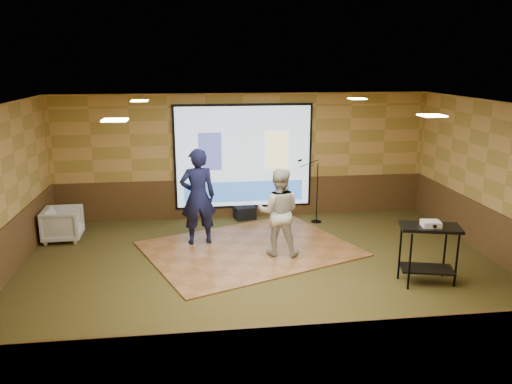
{
  "coord_description": "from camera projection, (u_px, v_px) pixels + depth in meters",
  "views": [
    {
      "loc": [
        -1.19,
        -8.26,
        3.72
      ],
      "look_at": [
        -0.03,
        0.87,
        1.3
      ],
      "focal_mm": 35.0,
      "sensor_mm": 36.0,
      "label": 1
    }
  ],
  "objects": [
    {
      "name": "downlight_ne",
      "position": [
        357.0,
        99.0,
        10.26
      ],
      "size": [
        0.32,
        0.32,
        0.02
      ],
      "primitive_type": "cube",
      "color": "beige",
      "rests_on": "room_shell"
    },
    {
      "name": "downlight_se",
      "position": [
        432.0,
        116.0,
        7.09
      ],
      "size": [
        0.32,
        0.32,
        0.02
      ],
      "primitive_type": "cube",
      "color": "beige",
      "rests_on": "room_shell"
    },
    {
      "name": "av_table",
      "position": [
        429.0,
        242.0,
        8.46
      ],
      "size": [
        0.98,
        0.52,
        1.04
      ],
      "rotation": [
        0.0,
        0.0,
        -0.25
      ],
      "color": "black",
      "rests_on": "ground"
    },
    {
      "name": "ground",
      "position": [
        263.0,
        273.0,
        9.02
      ],
      "size": [
        9.0,
        9.0,
        0.0
      ],
      "primitive_type": "plane",
      "color": "#293216",
      "rests_on": "ground"
    },
    {
      "name": "downlight_sw",
      "position": [
        115.0,
        120.0,
        6.55
      ],
      "size": [
        0.32,
        0.32,
        0.02
      ],
      "primitive_type": "cube",
      "color": "beige",
      "rests_on": "room_shell"
    },
    {
      "name": "projector",
      "position": [
        431.0,
        224.0,
        8.34
      ],
      "size": [
        0.33,
        0.29,
        0.1
      ],
      "primitive_type": "cube",
      "rotation": [
        0.0,
        0.0,
        -0.15
      ],
      "color": "white",
      "rests_on": "av_table"
    },
    {
      "name": "player_left",
      "position": [
        198.0,
        197.0,
        10.21
      ],
      "size": [
        0.79,
        0.58,
        2.0
      ],
      "primitive_type": "imported",
      "rotation": [
        0.0,
        0.0,
        3.28
      ],
      "color": "#13163B",
      "rests_on": "dance_floor"
    },
    {
      "name": "room_shell",
      "position": [
        264.0,
        160.0,
        8.48
      ],
      "size": [
        9.04,
        7.04,
        3.02
      ],
      "color": "tan",
      "rests_on": "ground"
    },
    {
      "name": "dance_floor",
      "position": [
        250.0,
        249.0,
        10.16
      ],
      "size": [
        4.78,
        4.25,
        0.03
      ],
      "primitive_type": "cube",
      "rotation": [
        0.0,
        0.0,
        0.38
      ],
      "color": "#925D35",
      "rests_on": "ground"
    },
    {
      "name": "downlight_nw",
      "position": [
        139.0,
        101.0,
        9.72
      ],
      "size": [
        0.32,
        0.32,
        0.02
      ],
      "primitive_type": "cube",
      "color": "beige",
      "rests_on": "room_shell"
    },
    {
      "name": "player_right",
      "position": [
        279.0,
        212.0,
        9.64
      ],
      "size": [
        0.97,
        0.83,
        1.73
      ],
      "primitive_type": "imported",
      "rotation": [
        0.0,
        0.0,
        2.91
      ],
      "color": "beige",
      "rests_on": "dance_floor"
    },
    {
      "name": "wainscot_right",
      "position": [
        497.0,
        238.0,
        9.44
      ],
      "size": [
        0.04,
        7.0,
        0.95
      ],
      "primitive_type": "cube",
      "color": "#493318",
      "rests_on": "ground"
    },
    {
      "name": "mic_stand",
      "position": [
        314.0,
        202.0,
        11.78
      ],
      "size": [
        0.61,
        0.25,
        1.54
      ],
      "rotation": [
        0.0,
        0.0,
        -0.28
      ],
      "color": "black",
      "rests_on": "ground"
    },
    {
      "name": "duffel_bag",
      "position": [
        245.0,
        213.0,
        12.1
      ],
      "size": [
        0.55,
        0.44,
        0.3
      ],
      "primitive_type": "cube",
      "rotation": [
        0.0,
        0.0,
        0.26
      ],
      "color": "black",
      "rests_on": "ground"
    },
    {
      "name": "wainscot_front",
      "position": [
        308.0,
        362.0,
        5.56
      ],
      "size": [
        9.0,
        0.04,
        0.95
      ],
      "primitive_type": "cube",
      "color": "#493318",
      "rests_on": "ground"
    },
    {
      "name": "projector_screen",
      "position": [
        244.0,
        158.0,
        11.94
      ],
      "size": [
        3.32,
        0.06,
        2.52
      ],
      "color": "black",
      "rests_on": "room_shell"
    },
    {
      "name": "banquet_chair",
      "position": [
        63.0,
        224.0,
        10.62
      ],
      "size": [
        0.81,
        0.78,
        0.71
      ],
      "primitive_type": "imported",
      "rotation": [
        0.0,
        0.0,
        1.6
      ],
      "color": "gray",
      "rests_on": "ground"
    },
    {
      "name": "wainscot_back",
      "position": [
        244.0,
        198.0,
        12.23
      ],
      "size": [
        9.0,
        0.04,
        0.95
      ],
      "primitive_type": "cube",
      "color": "#493318",
      "rests_on": "ground"
    }
  ]
}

